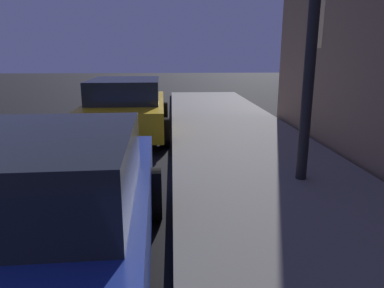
{
  "coord_description": "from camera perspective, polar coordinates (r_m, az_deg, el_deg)",
  "views": [
    {
      "loc": [
        4.01,
        0.07,
        2.03
      ],
      "look_at": [
        4.19,
        3.23,
        1.22
      ],
      "focal_mm": 32.99,
      "sensor_mm": 36.0,
      "label": 1
    }
  ],
  "objects": [
    {
      "name": "car_yellow_cab",
      "position": [
        9.17,
        -10.55,
        5.88
      ],
      "size": [
        2.2,
        4.36,
        1.43
      ],
      "color": "gold",
      "rests_on": "ground"
    },
    {
      "name": "car_blue",
      "position": [
        3.3,
        -23.92,
        -10.71
      ],
      "size": [
        2.27,
        4.27,
        1.43
      ],
      "color": "navy",
      "rests_on": "ground"
    }
  ]
}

